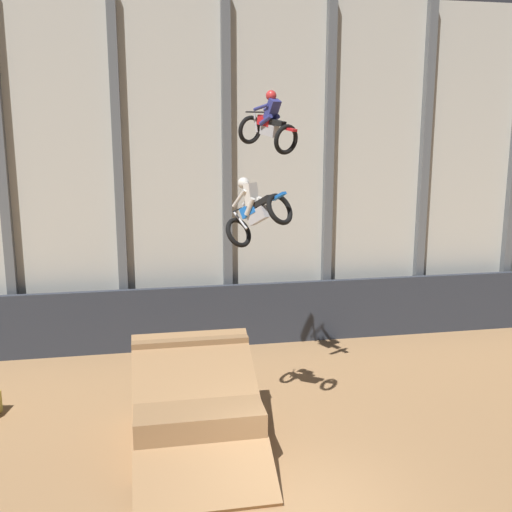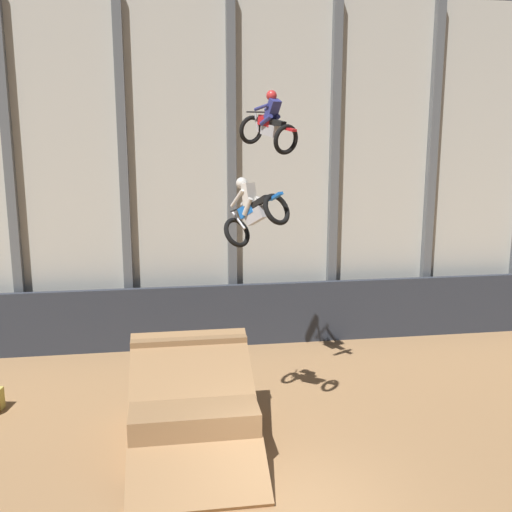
# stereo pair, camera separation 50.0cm
# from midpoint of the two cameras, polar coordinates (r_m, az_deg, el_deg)

# --- Properties ---
(ground_plane) EXTENTS (60.00, 60.00, 0.00)m
(ground_plane) POSITION_cam_midpoint_polar(r_m,az_deg,el_deg) (12.16, 4.55, -22.92)
(ground_plane) COLOR #9E754C
(arena_back_wall) EXTENTS (32.00, 0.40, 11.10)m
(arena_back_wall) POSITION_cam_midpoint_polar(r_m,az_deg,el_deg) (19.47, -1.65, 7.74)
(arena_back_wall) COLOR beige
(arena_back_wall) RESTS_ON ground_plane
(lower_barrier) EXTENTS (31.36, 0.20, 2.05)m
(lower_barrier) POSITION_cam_midpoint_polar(r_m,az_deg,el_deg) (19.69, -1.34, -5.66)
(lower_barrier) COLOR #2D333D
(lower_barrier) RESTS_ON ground_plane
(dirt_ramp) EXTENTS (2.77, 4.24, 2.25)m
(dirt_ramp) POSITION_cam_midpoint_polar(r_m,az_deg,el_deg) (14.09, -5.05, -14.13)
(dirt_ramp) COLOR #966F48
(dirt_ramp) RESTS_ON ground_plane
(rider_bike_left_air) EXTENTS (1.59, 1.78, 1.67)m
(rider_bike_left_air) POSITION_cam_midpoint_polar(r_m,az_deg,el_deg) (13.38, 0.79, 4.25)
(rider_bike_left_air) COLOR black
(rider_bike_right_air) EXTENTS (1.41, 1.81, 1.56)m
(rider_bike_right_air) POSITION_cam_midpoint_polar(r_m,az_deg,el_deg) (15.09, 2.25, 12.33)
(rider_bike_right_air) COLOR black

